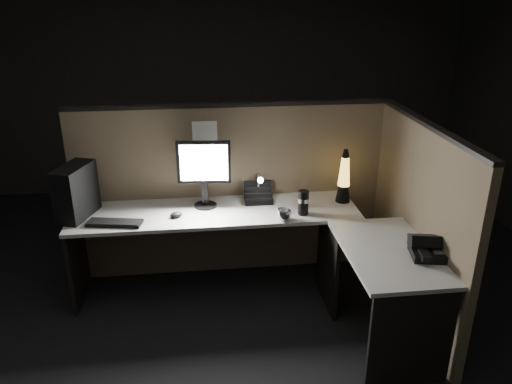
{
  "coord_description": "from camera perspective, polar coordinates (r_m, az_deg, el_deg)",
  "views": [
    {
      "loc": [
        -0.27,
        -3.08,
        2.39
      ],
      "look_at": [
        0.15,
        0.35,
        0.98
      ],
      "focal_mm": 35.0,
      "sensor_mm": 36.0,
      "label": 1
    }
  ],
  "objects": [
    {
      "name": "pinned_paper",
      "position": [
        4.13,
        -5.85,
        6.09
      ],
      "size": [
        0.2,
        0.0,
        0.29
      ],
      "primitive_type": "cube",
      "color": "white",
      "rests_on": "partition_back"
    },
    {
      "name": "desk_phone",
      "position": [
        3.54,
        19.21,
        -6.03
      ],
      "size": [
        0.29,
        0.3,
        0.15
      ],
      "rotation": [
        0.0,
        0.0,
        -0.19
      ],
      "color": "black",
      "rests_on": "desk"
    },
    {
      "name": "clip_lamp",
      "position": [
        4.12,
        0.39,
        0.67
      ],
      "size": [
        0.05,
        0.19,
        0.25
      ],
      "color": "silver",
      "rests_on": "desk"
    },
    {
      "name": "organizer",
      "position": [
        4.19,
        0.25,
        -0.48
      ],
      "size": [
        0.24,
        0.21,
        0.17
      ],
      "rotation": [
        0.0,
        0.0,
        -0.04
      ],
      "color": "black",
      "rests_on": "desk"
    },
    {
      "name": "pc_tower",
      "position": [
        4.09,
        -19.9,
        0.05
      ],
      "size": [
        0.29,
        0.43,
        0.41
      ],
      "primitive_type": "cube",
      "rotation": [
        0.0,
        0.0,
        -0.33
      ],
      "color": "black",
      "rests_on": "desk"
    },
    {
      "name": "partition_right",
      "position": [
        3.92,
        17.93,
        -3.68
      ],
      "size": [
        0.06,
        1.66,
        1.5
      ],
      "primitive_type": "cube",
      "color": "brown",
      "rests_on": "ground"
    },
    {
      "name": "figurine",
      "position": [
        4.1,
        5.01,
        -1.01
      ],
      "size": [
        0.05,
        0.05,
        0.05
      ],
      "primitive_type": "sphere",
      "color": "orange",
      "rests_on": "desk"
    },
    {
      "name": "desk",
      "position": [
        3.82,
        0.64,
        -6.07
      ],
      "size": [
        2.6,
        1.6,
        0.73
      ],
      "color": "beige",
      "rests_on": "ground"
    },
    {
      "name": "lava_lamp",
      "position": [
        4.19,
        10.01,
        1.34
      ],
      "size": [
        0.12,
        0.12,
        0.45
      ],
      "color": "black",
      "rests_on": "desk"
    },
    {
      "name": "monitor",
      "position": [
        4.01,
        -5.96,
        2.8
      ],
      "size": [
        0.43,
        0.18,
        0.55
      ],
      "rotation": [
        0.0,
        0.0,
        -0.09
      ],
      "color": "black",
      "rests_on": "desk"
    },
    {
      "name": "travel_mug",
      "position": [
        3.94,
        5.43,
        -1.21
      ],
      "size": [
        0.09,
        0.09,
        0.2
      ],
      "primitive_type": "cylinder",
      "color": "black",
      "rests_on": "desk"
    },
    {
      "name": "keyboard",
      "position": [
        3.94,
        -15.85,
        -3.43
      ],
      "size": [
        0.43,
        0.21,
        0.02
      ],
      "primitive_type": "cube",
      "rotation": [
        0.0,
        0.0,
        -0.18
      ],
      "color": "black",
      "rests_on": "desk"
    },
    {
      "name": "steel_mug",
      "position": [
        3.85,
        3.21,
        -2.6
      ],
      "size": [
        0.15,
        0.15,
        0.09
      ],
      "primitive_type": "imported",
      "rotation": [
        0.0,
        0.0,
        -0.36
      ],
      "color": "#B7B6BD",
      "rests_on": "desk"
    },
    {
      "name": "partition_back",
      "position": [
        4.34,
        -2.87,
        0.0
      ],
      "size": [
        2.66,
        0.06,
        1.5
      ],
      "primitive_type": "cube",
      "color": "brown",
      "rests_on": "ground"
    },
    {
      "name": "mouse",
      "position": [
        3.95,
        -9.12,
        -2.56
      ],
      "size": [
        0.12,
        0.11,
        0.04
      ],
      "primitive_type": "ellipsoid",
      "rotation": [
        0.0,
        0.0,
        0.43
      ],
      "color": "black",
      "rests_on": "desk"
    },
    {
      "name": "room_shell",
      "position": [
        3.18,
        -1.91,
        8.23
      ],
      "size": [
        6.0,
        6.0,
        6.0
      ],
      "color": "silver",
      "rests_on": "ground"
    },
    {
      "name": "floor",
      "position": [
        3.9,
        -1.6,
        -15.5
      ],
      "size": [
        6.0,
        6.0,
        0.0
      ],
      "primitive_type": "plane",
      "color": "black",
      "rests_on": "ground"
    }
  ]
}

